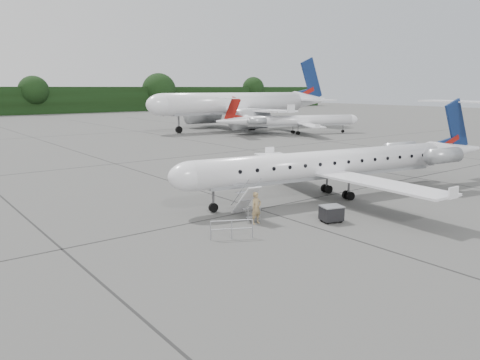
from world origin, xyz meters
TOP-DOWN VIEW (x-y plane):
  - ground at (0.00, 0.00)m, footprint 320.00×320.00m
  - main_regional_jet at (0.05, 5.05)m, footprint 29.49×23.49m
  - airstair at (-7.96, 4.31)m, footprint 1.24×2.41m
  - passenger at (-8.19, 3.03)m, footprint 0.70×0.47m
  - safety_railing at (-10.97, 1.65)m, footprint 1.99×1.09m
  - baggage_cart at (-4.46, 0.62)m, footprint 1.42×1.27m
  - bg_narrowbody at (27.92, 53.04)m, footprint 38.83×28.52m
  - bg_regional_right at (31.72, 39.76)m, footprint 28.66×24.92m

SIDE VIEW (x-z plane):
  - ground at x=0.00m, z-range 0.00..0.00m
  - safety_railing at x=-10.97m, z-range 0.00..1.00m
  - baggage_cart at x=-4.46m, z-range 0.00..1.03m
  - passenger at x=-8.19m, z-range 0.00..1.87m
  - airstair at x=-7.96m, z-range 0.00..2.13m
  - bg_regional_right at x=31.72m, z-range 0.00..6.29m
  - main_regional_jet at x=0.05m, z-range 0.00..6.80m
  - bg_narrowbody at x=27.92m, z-range 0.00..13.65m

